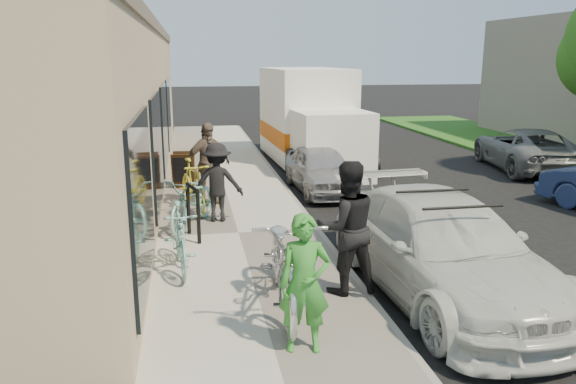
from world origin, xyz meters
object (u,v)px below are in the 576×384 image
tandem_bike (284,260)px  bystander_a (217,182)px  bike_rack (193,207)px  sedan_white (442,248)px  woman_rider (305,284)px  cruiser_bike_c (193,186)px  cruiser_bike_b (193,201)px  moving_truck (310,122)px  far_car_gray (526,149)px  cruiser_bike_a (180,238)px  sandwich_board (183,170)px  sedan_silver (321,169)px  bystander_b (207,163)px  man_standing (346,227)px

tandem_bike → bystander_a: bearing=102.3°
bike_rack → sedan_white: (3.51, -2.80, -0.03)m
sedan_white → woman_rider: 2.78m
bystander_a → cruiser_bike_c: bearing=-52.6°
sedan_white → cruiser_bike_c: size_ratio=2.77×
cruiser_bike_b → cruiser_bike_c: (0.02, 1.19, 0.04)m
moving_truck → bystander_a: moving_truck is taller
bike_rack → far_car_gray: bearing=28.5°
cruiser_bike_b → bystander_a: bearing=56.7°
bike_rack → cruiser_bike_a: (-0.23, -1.53, -0.09)m
moving_truck → cruiser_bike_c: moving_truck is taller
sandwich_board → cruiser_bike_c: cruiser_bike_c is taller
bike_rack → moving_truck: bearing=63.5°
cruiser_bike_a → sandwich_board: bearing=84.5°
woman_rider → bystander_a: woman_rider is taller
tandem_bike → bystander_a: bystander_a is taller
far_car_gray → bystander_a: bearing=35.0°
cruiser_bike_b → cruiser_bike_c: 1.19m
sedan_white → tandem_bike: bearing=-174.7°
moving_truck → cruiser_bike_b: size_ratio=3.22×
tandem_bike → bystander_a: 4.31m
cruiser_bike_b → cruiser_bike_c: cruiser_bike_c is taller
bike_rack → cruiser_bike_b: size_ratio=0.51×
sedan_silver → bystander_b: bystander_b is taller
cruiser_bike_b → cruiser_bike_c: bearing=113.1°
sandwich_board → man_standing: (2.27, -6.97, 0.48)m
cruiser_bike_a → cruiser_bike_c: bearing=80.8°
man_standing → cruiser_bike_c: 5.18m
bystander_b → sedan_white: bearing=-82.5°
sedan_silver → moving_truck: 4.06m
bystander_b → cruiser_bike_b: bearing=-124.8°
cruiser_bike_b → bystander_b: 1.83m
bike_rack → cruiser_bike_c: cruiser_bike_c is taller
cruiser_bike_a → cruiser_bike_c: size_ratio=0.94×
sedan_silver → bystander_b: 3.22m
sandwich_board → bystander_b: 1.82m
sedan_silver → moving_truck: size_ratio=0.55×
sedan_white → moving_truck: bearing=84.6°
moving_truck → woman_rider: (-2.68, -12.01, -0.40)m
tandem_bike → cruiser_bike_a: size_ratio=1.49×
cruiser_bike_b → man_standing: bearing=-35.9°
tandem_bike → sedan_silver: bearing=76.7°
sedan_silver → man_standing: size_ratio=1.84×
sandwich_board → bystander_b: bystander_b is taller
sedan_white → sandwich_board: bearing=114.4°
bike_rack → tandem_bike: tandem_bike is taller
cruiser_bike_c → woman_rider: bearing=-93.2°
tandem_bike → bike_rack: bearing=113.6°
sandwich_board → cruiser_bike_b: 3.42m
far_car_gray → bystander_a: size_ratio=2.90×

